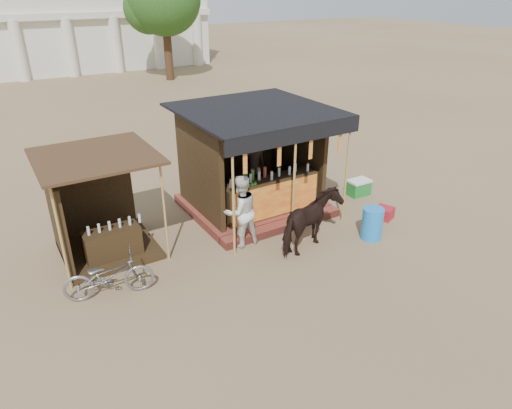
{
  "coord_description": "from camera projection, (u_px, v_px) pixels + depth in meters",
  "views": [
    {
      "loc": [
        -4.79,
        -6.26,
        5.58
      ],
      "look_at": [
        0.0,
        1.6,
        1.1
      ],
      "focal_mm": 32.0,
      "sensor_mm": 36.0,
      "label": 1
    }
  ],
  "objects": [
    {
      "name": "ground",
      "position": [
        296.0,
        281.0,
        9.49
      ],
      "size": [
        120.0,
        120.0,
        0.0
      ],
      "primitive_type": "plane",
      "color": "#846B4C",
      "rests_on": "ground"
    },
    {
      "name": "main_stall",
      "position": [
        254.0,
        174.0,
        12.09
      ],
      "size": [
        3.6,
        3.61,
        2.78
      ],
      "color": "brown",
      "rests_on": "ground"
    },
    {
      "name": "secondary_stall",
      "position": [
        96.0,
        219.0,
        10.12
      ],
      "size": [
        2.4,
        2.4,
        2.38
      ],
      "color": "#362613",
      "rests_on": "ground"
    },
    {
      "name": "cow",
      "position": [
        311.0,
        222.0,
        10.33
      ],
      "size": [
        1.8,
        1.26,
        1.39
      ],
      "primitive_type": "imported",
      "rotation": [
        0.0,
        0.0,
        1.91
      ],
      "color": "black",
      "rests_on": "ground"
    },
    {
      "name": "motorbike",
      "position": [
        108.0,
        276.0,
        8.86
      ],
      "size": [
        1.82,
        0.99,
        0.91
      ],
      "primitive_type": "imported",
      "rotation": [
        0.0,
        0.0,
        1.34
      ],
      "color": "gray",
      "rests_on": "ground"
    },
    {
      "name": "bystander",
      "position": [
        241.0,
        211.0,
        10.45
      ],
      "size": [
        0.87,
        0.69,
        1.74
      ],
      "primitive_type": "imported",
      "rotation": [
        0.0,
        0.0,
        3.18
      ],
      "color": "silver",
      "rests_on": "ground"
    },
    {
      "name": "blue_barrel",
      "position": [
        372.0,
        223.0,
        10.92
      ],
      "size": [
        0.6,
        0.6,
        0.79
      ],
      "primitive_type": "cylinder",
      "rotation": [
        0.0,
        0.0,
        -0.24
      ],
      "color": "blue",
      "rests_on": "ground"
    },
    {
      "name": "red_crate",
      "position": [
        384.0,
        213.0,
        11.95
      ],
      "size": [
        0.54,
        0.55,
        0.31
      ],
      "primitive_type": "cube",
      "rotation": [
        0.0,
        0.0,
        0.37
      ],
      "color": "maroon",
      "rests_on": "ground"
    },
    {
      "name": "cooler",
      "position": [
        359.0,
        187.0,
        13.25
      ],
      "size": [
        0.65,
        0.45,
        0.46
      ],
      "color": "#1B7C2B",
      "rests_on": "ground"
    },
    {
      "name": "background_building",
      "position": [
        5.0,
        10.0,
        29.8
      ],
      "size": [
        26.0,
        7.45,
        8.18
      ],
      "color": "silver",
      "rests_on": "ground"
    },
    {
      "name": "tree",
      "position": [
        160.0,
        1.0,
        27.18
      ],
      "size": [
        4.5,
        4.4,
        7.0
      ],
      "color": "#382314",
      "rests_on": "ground"
    }
  ]
}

